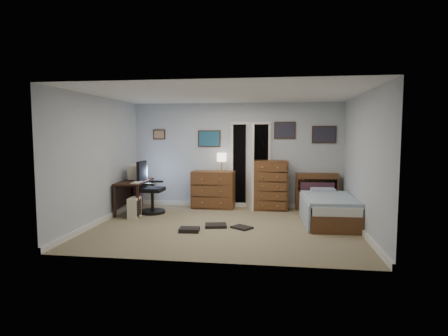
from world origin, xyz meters
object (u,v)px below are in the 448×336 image
(office_chair, at_px, (150,193))
(bed, at_px, (328,209))
(low_dresser, at_px, (213,189))
(computer_desk, at_px, (131,188))
(tall_dresser, at_px, (270,185))

(office_chair, height_order, bed, office_chair)
(office_chair, relative_size, low_dresser, 1.17)
(computer_desk, relative_size, bed, 0.69)
(office_chair, distance_m, tall_dresser, 2.77)
(computer_desk, xyz_separation_m, office_chair, (0.45, -0.05, -0.10))
(computer_desk, xyz_separation_m, low_dresser, (1.77, 0.72, -0.11))
(computer_desk, distance_m, tall_dresser, 3.19)
(low_dresser, xyz_separation_m, tall_dresser, (1.35, -0.02, 0.13))
(office_chair, height_order, tall_dresser, office_chair)
(bed, bearing_deg, tall_dresser, 132.63)
(tall_dresser, relative_size, bed, 0.62)
(bed, bearing_deg, office_chair, 171.47)
(tall_dresser, xyz_separation_m, bed, (1.16, -1.15, -0.30))
(computer_desk, xyz_separation_m, tall_dresser, (3.12, 0.70, 0.03))
(computer_desk, relative_size, low_dresser, 1.28)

